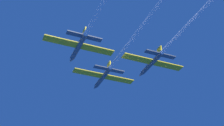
# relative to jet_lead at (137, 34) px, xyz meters

# --- Properties ---
(jet_lead) EXTENTS (19.61, 75.93, 3.25)m
(jet_lead) POSITION_rel_jet_lead_xyz_m (0.00, 0.00, 0.00)
(jet_lead) COLOR #4C5660
(jet_left_wing) EXTENTS (19.61, 65.46, 3.25)m
(jet_left_wing) POSITION_rel_jet_lead_xyz_m (-11.86, -7.37, 0.53)
(jet_left_wing) COLOR #4C5660
(jet_right_wing) EXTENTS (19.61, 68.40, 3.25)m
(jet_right_wing) POSITION_rel_jet_lead_xyz_m (11.16, -7.97, 1.20)
(jet_right_wing) COLOR #4C5660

